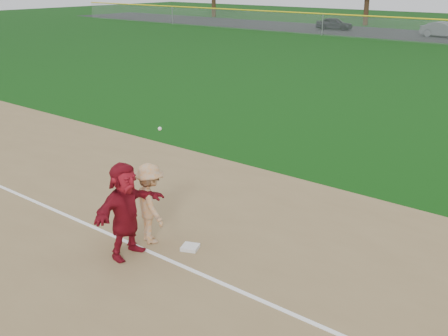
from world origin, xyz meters
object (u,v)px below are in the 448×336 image
Objects in this scene: first_base at (190,247)px; base_runner at (125,210)px; car_mid at (444,30)px; car_left at (334,24)px.

first_base is 0.17× the size of base_runner.
base_runner is 0.48× the size of car_mid.
base_runner is at bearing -128.97° from first_base.
base_runner is 47.84m from car_mid.
car_left is at bearing 20.64° from base_runner.
car_left is at bearing 115.97° from first_base.
first_base is 0.09× the size of car_left.
first_base is 47.03m from car_mid.
base_runner is 0.54× the size of car_left.
car_mid reaches higher than first_base.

